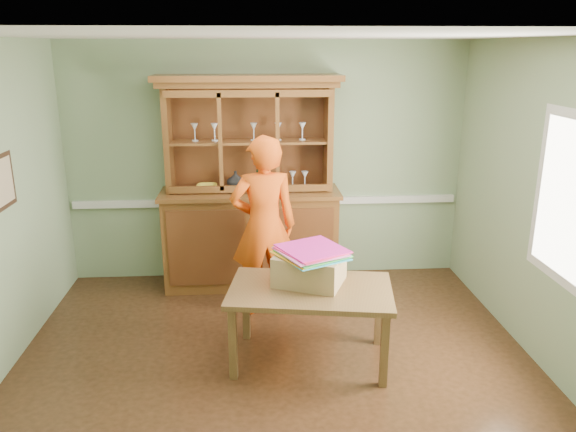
{
  "coord_description": "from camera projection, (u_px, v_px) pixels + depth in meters",
  "views": [
    {
      "loc": [
        -0.19,
        -4.3,
        2.62
      ],
      "look_at": [
        0.13,
        0.4,
        1.2
      ],
      "focal_mm": 35.0,
      "sensor_mm": 36.0,
      "label": 1
    }
  ],
  "objects": [
    {
      "name": "floor",
      "position": [
        276.0,
        361.0,
        4.87
      ],
      "size": [
        4.5,
        4.5,
        0.0
      ],
      "primitive_type": "plane",
      "color": "#4B2C18",
      "rests_on": "ground"
    },
    {
      "name": "ceiling",
      "position": [
        273.0,
        35.0,
        4.09
      ],
      "size": [
        4.5,
        4.5,
        0.0
      ],
      "primitive_type": "plane",
      "rotation": [
        3.14,
        0.0,
        0.0
      ],
      "color": "white",
      "rests_on": "wall_back"
    },
    {
      "name": "wall_back",
      "position": [
        267.0,
        163.0,
        6.39
      ],
      "size": [
        4.5,
        0.0,
        4.5
      ],
      "primitive_type": "plane",
      "rotation": [
        1.57,
        0.0,
        0.0
      ],
      "color": "gray",
      "rests_on": "floor"
    },
    {
      "name": "wall_right",
      "position": [
        547.0,
        207.0,
        4.63
      ],
      "size": [
        0.0,
        4.0,
        4.0
      ],
      "primitive_type": "plane",
      "rotation": [
        1.57,
        0.0,
        -1.57
      ],
      "color": "gray",
      "rests_on": "floor"
    },
    {
      "name": "wall_front",
      "position": [
        295.0,
        336.0,
        2.57
      ],
      "size": [
        4.5,
        0.0,
        4.5
      ],
      "primitive_type": "plane",
      "rotation": [
        -1.57,
        0.0,
        0.0
      ],
      "color": "gray",
      "rests_on": "floor"
    },
    {
      "name": "chair_rail",
      "position": [
        267.0,
        202.0,
        6.5
      ],
      "size": [
        4.41,
        0.05,
        0.08
      ],
      "primitive_type": "cube",
      "color": "silver",
      "rests_on": "wall_back"
    },
    {
      "name": "framed_map",
      "position": [
        0.0,
        184.0,
        4.57
      ],
      "size": [
        0.03,
        0.6,
        0.46
      ],
      "color": "#321F14",
      "rests_on": "wall_left"
    },
    {
      "name": "window_panel",
      "position": [
        566.0,
        199.0,
        4.3
      ],
      "size": [
        0.03,
        0.96,
        1.36
      ],
      "color": "silver",
      "rests_on": "wall_right"
    },
    {
      "name": "china_hutch",
      "position": [
        250.0,
        215.0,
        6.28
      ],
      "size": [
        1.99,
        0.66,
        2.34
      ],
      "color": "brown",
      "rests_on": "floor"
    },
    {
      "name": "dining_table",
      "position": [
        310.0,
        297.0,
        4.73
      ],
      "size": [
        1.47,
        1.02,
        0.68
      ],
      "rotation": [
        0.0,
        0.0,
        -0.16
      ],
      "color": "brown",
      "rests_on": "floor"
    },
    {
      "name": "cardboard_box",
      "position": [
        309.0,
        269.0,
        4.78
      ],
      "size": [
        0.68,
        0.62,
        0.26
      ],
      "primitive_type": "cube",
      "rotation": [
        0.0,
        0.0,
        -0.4
      ],
      "color": "#9D7C51",
      "rests_on": "dining_table"
    },
    {
      "name": "kite_stack",
      "position": [
        311.0,
        252.0,
        4.71
      ],
      "size": [
        0.65,
        0.65,
        0.06
      ],
      "rotation": [
        0.0,
        0.0,
        0.46
      ],
      "color": "#31B8E9",
      "rests_on": "cardboard_box"
    },
    {
      "name": "person",
      "position": [
        264.0,
        227.0,
        5.55
      ],
      "size": [
        0.71,
        0.51,
        1.83
      ],
      "primitive_type": "imported",
      "rotation": [
        0.0,
        0.0,
        3.26
      ],
      "color": "#E6500E",
      "rests_on": "floor"
    }
  ]
}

